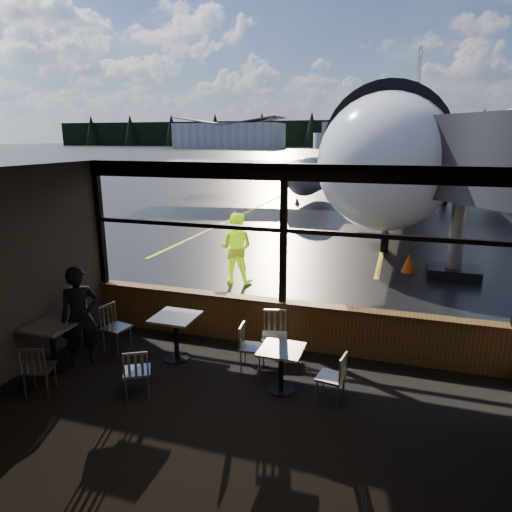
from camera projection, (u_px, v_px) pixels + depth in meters
The scene contains 30 objects.
ground_plane at pixel (397, 154), 119.57m from camera, with size 520.00×520.00×0.00m, color black.
carpet_floor at pixel (226, 439), 6.13m from camera, with size 8.00×6.00×0.01m, color black.
ceiling at pixel (221, 177), 5.26m from camera, with size 8.00×6.00×0.04m, color #38332D.
wall_back at pixel (51, 488), 2.93m from camera, with size 8.00×0.04×3.50m, color #4B433C.
window_sill at pixel (282, 324), 8.79m from camera, with size 8.00×0.28×0.90m, color brown.
window_header at pixel (284, 172), 8.06m from camera, with size 8.00×0.18×0.30m, color black.
mullion_left at pixel (100, 224), 9.52m from camera, with size 0.12×0.12×2.60m, color black.
mullion_centre at pixel (283, 236), 8.35m from camera, with size 0.12×0.12×2.60m, color black.
window_transom at pixel (284, 230), 8.33m from camera, with size 8.00×0.10×0.08m, color black.
airliner at pixel (410, 103), 26.66m from camera, with size 32.25×38.70×11.83m, color white, non-canonical shape.
jet_bridge at pixel (463, 200), 12.34m from camera, with size 8.64×10.56×4.61m, color #2B2B2E, non-canonical shape.
cafe_table_near at pixel (281, 370), 7.24m from camera, with size 0.67×0.67×0.74m, color gray, non-canonical shape.
cafe_table_mid at pixel (176, 338), 8.28m from camera, with size 0.76×0.76×0.84m, color #9E9A92, non-canonical shape.
cafe_table_left at pixel (53, 347), 7.88m from camera, with size 0.77×0.77×0.85m, color gray, non-canonical shape.
chair_near_e at pixel (331, 378), 6.90m from camera, with size 0.45×0.45×0.83m, color #ACA69B, non-canonical shape.
chair_near_w at pixel (252, 348), 7.87m from camera, with size 0.46×0.46×0.85m, color #BAB6A8, non-canonical shape.
chair_near_n at pixel (274, 338), 8.16m from camera, with size 0.51×0.51×0.94m, color #B2ACA0, non-canonical shape.
chair_mid_s at pixel (137, 372), 7.06m from camera, with size 0.46×0.46×0.85m, color #B0AA9E, non-canonical shape.
chair_mid_w at pixel (116, 328), 8.60m from camera, with size 0.50×0.50×0.91m, color #A9A598, non-canonical shape.
chair_left_s at pixel (39, 369), 7.13m from camera, with size 0.48×0.48×0.88m, color #B6B0A4, non-canonical shape.
passenger at pixel (80, 317), 7.98m from camera, with size 0.65×0.43×1.80m, color black.
ground_crew at pixel (236, 248), 12.63m from camera, with size 0.96×0.75×1.97m, color #BFF219.
cone_nose at pixel (408, 263), 13.72m from camera, with size 0.40×0.40×0.56m, color orange.
cone_wing at pixel (297, 201), 27.89m from camera, with size 0.32×0.32×0.45m, color orange.
hangar_left at pixel (229, 134), 194.13m from camera, with size 45.00×18.00×11.00m, color silver, non-canonical shape.
hangar_mid at pixel (401, 135), 178.25m from camera, with size 38.00×15.00×10.00m, color silver, non-canonical shape.
fuel_tank_a at pixel (323, 141), 184.82m from camera, with size 8.00×8.00×6.00m, color silver.
fuel_tank_b at pixel (348, 141), 181.88m from camera, with size 8.00×8.00×6.00m, color silver.
fuel_tank_c at pixel (374, 141), 178.93m from camera, with size 8.00×8.00×6.00m, color silver.
treeline at pixel (402, 133), 201.06m from camera, with size 360.00×3.00×12.00m, color black.
Camera 1 is at (2.01, -7.94, 3.93)m, focal length 32.00 mm.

